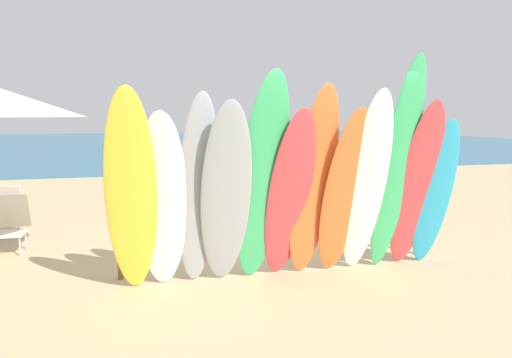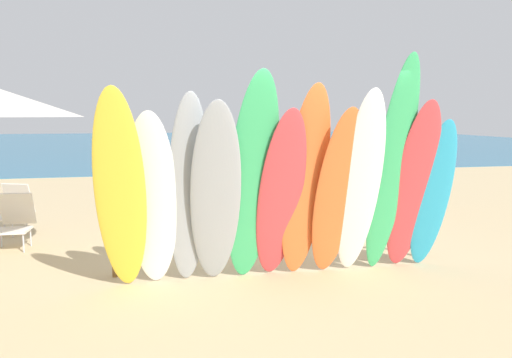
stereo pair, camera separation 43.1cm
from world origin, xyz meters
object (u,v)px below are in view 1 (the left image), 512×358
at_px(surfboard_grey_2, 198,192).
at_px(surfboard_red_5, 289,196).
at_px(surfboard_green_4, 262,181).
at_px(surfboard_orange_6, 313,184).
at_px(surfboard_rack, 281,230).
at_px(beachgoer_midbeach, 392,168).
at_px(surfboard_yellow_0, 131,195).
at_px(surfboard_white_8, 367,185).
at_px(beach_chair_blue, 9,222).
at_px(surfboard_green_9, 397,168).
at_px(beachgoer_by_water, 290,152).
at_px(surfboard_orange_7, 344,194).
at_px(surfboard_white_1, 162,202).
at_px(surfboard_grey_3, 226,196).
at_px(surfboard_teal_11, 435,194).
at_px(beachgoer_strolling, 355,170).
at_px(surfboard_red_10, 416,187).
at_px(beach_chair_red, 5,210).

relative_size(surfboard_grey_2, surfboard_red_5, 1.06).
distance_m(surfboard_green_4, surfboard_orange_6, 0.66).
bearing_deg(surfboard_green_4, surfboard_rack, 50.46).
bearing_deg(beachgoer_midbeach, surfboard_yellow_0, -8.96).
distance_m(surfboard_white_8, beach_chair_blue, 5.21).
bearing_deg(beach_chair_blue, surfboard_green_9, -24.43).
relative_size(surfboard_orange_6, beachgoer_midbeach, 1.64).
bearing_deg(beachgoer_by_water, surfboard_orange_7, 155.54).
bearing_deg(surfboard_white_1, surfboard_grey_3, -6.31).
height_order(surfboard_rack, surfboard_teal_11, surfboard_teal_11).
xyz_separation_m(surfboard_red_5, beachgoer_by_water, (3.14, 8.82, -0.16)).
bearing_deg(surfboard_white_8, surfboard_green_9, 3.17).
relative_size(surfboard_red_5, surfboard_green_9, 0.79).
bearing_deg(surfboard_grey_3, beachgoer_midbeach, 44.60).
height_order(surfboard_green_9, beachgoer_strolling, surfboard_green_9).
height_order(surfboard_yellow_0, surfboard_orange_7, surfboard_yellow_0).
relative_size(surfboard_red_10, beach_chair_blue, 2.79).
distance_m(surfboard_orange_7, beachgoer_midbeach, 5.16).
height_order(surfboard_grey_2, beachgoer_by_water, surfboard_grey_2).
xyz_separation_m(surfboard_grey_3, surfboard_white_8, (1.75, -0.02, 0.07)).
bearing_deg(beachgoer_midbeach, beach_chair_blue, -32.89).
distance_m(surfboard_white_1, beachgoer_strolling, 4.97).
xyz_separation_m(surfboard_white_1, beach_chair_blue, (-2.04, 2.36, -0.60)).
bearing_deg(surfboard_grey_3, surfboard_rack, 40.54).
relative_size(surfboard_white_8, beachgoer_by_water, 1.58).
bearing_deg(surfboard_rack, beachgoer_by_water, 69.74).
xyz_separation_m(surfboard_yellow_0, surfboard_white_1, (0.34, 0.18, -0.12)).
distance_m(surfboard_yellow_0, surfboard_grey_2, 0.76).
height_order(surfboard_green_9, beachgoer_midbeach, surfboard_green_9).
bearing_deg(beach_chair_blue, surfboard_rack, -23.39).
bearing_deg(surfboard_green_4, beachgoer_strolling, 43.09).
xyz_separation_m(surfboard_white_1, surfboard_grey_3, (0.71, -0.14, 0.06)).
xyz_separation_m(surfboard_rack, surfboard_white_8, (0.85, -0.72, 0.67)).
relative_size(surfboard_rack, beach_chair_red, 5.12).
distance_m(surfboard_green_4, surfboard_red_5, 0.41).
bearing_deg(surfboard_green_4, surfboard_orange_7, -4.21).
bearing_deg(surfboard_white_8, surfboard_red_5, -179.87).
height_order(surfboard_white_8, surfboard_red_10, surfboard_white_8).
bearing_deg(surfboard_white_8, surfboard_green_4, -176.34).
distance_m(surfboard_orange_6, surfboard_green_9, 1.09).
height_order(surfboard_grey_2, surfboard_orange_6, surfboard_orange_6).
bearing_deg(surfboard_orange_6, beachgoer_midbeach, 43.97).
bearing_deg(surfboard_green_9, surfboard_grey_2, 174.38).
height_order(surfboard_green_4, beach_chair_red, surfboard_green_4).
bearing_deg(surfboard_green_4, surfboard_red_10, -4.41).
relative_size(surfboard_orange_7, surfboard_red_10, 0.96).
bearing_deg(surfboard_orange_6, surfboard_orange_7, -10.31).
height_order(surfboard_yellow_0, surfboard_green_4, surfboard_green_4).
bearing_deg(beachgoer_midbeach, surfboard_teal_11, 20.57).
bearing_deg(surfboard_grey_2, surfboard_red_5, -6.00).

